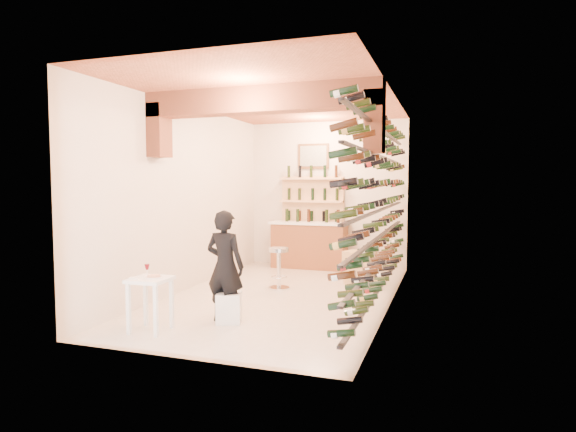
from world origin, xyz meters
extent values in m
plane|color=beige|center=(0.00, 0.00, 0.00)|extent=(6.00, 6.00, 0.00)
cube|color=beige|center=(0.00, 3.00, 1.60)|extent=(3.50, 0.02, 3.20)
cube|color=beige|center=(0.00, -3.00, 1.60)|extent=(3.50, 0.02, 3.20)
cube|color=beige|center=(-1.75, 0.00, 1.60)|extent=(0.02, 6.00, 3.20)
cube|color=beige|center=(1.75, 0.00, 1.60)|extent=(0.02, 6.00, 3.20)
cube|color=#AB5B3C|center=(0.00, 0.00, 3.20)|extent=(3.50, 6.00, 0.02)
cube|color=#9D5337|center=(0.00, -1.00, 3.02)|extent=(3.50, 0.35, 0.36)
cube|color=#9D5337|center=(-1.63, -1.00, 2.65)|extent=(0.24, 0.35, 0.80)
cube|color=#9D5337|center=(1.63, -1.00, 2.65)|extent=(0.24, 0.35, 0.80)
cube|color=black|center=(1.59, 0.00, 0.25)|extent=(0.06, 5.70, 0.03)
cube|color=black|center=(1.59, 0.00, 0.65)|extent=(0.06, 5.70, 0.03)
cube|color=black|center=(1.59, 0.00, 1.05)|extent=(0.06, 5.70, 0.03)
cube|color=black|center=(1.59, 0.00, 1.45)|extent=(0.06, 5.70, 0.03)
cube|color=black|center=(1.59, 0.00, 1.85)|extent=(0.06, 5.70, 0.03)
cube|color=black|center=(1.59, 0.00, 2.25)|extent=(0.06, 5.70, 0.03)
cube|color=black|center=(1.59, 0.00, 2.65)|extent=(0.06, 5.70, 0.03)
cube|color=brown|center=(-0.30, 2.65, 0.48)|extent=(1.60, 0.55, 0.96)
cube|color=white|center=(-0.30, 2.65, 0.98)|extent=(1.70, 0.62, 0.05)
cube|color=#DCAD7C|center=(-0.30, 2.92, 1.00)|extent=(1.40, 0.10, 2.00)
cube|color=#DCAD7C|center=(-0.30, 2.82, 0.45)|extent=(1.40, 0.28, 0.04)
cube|color=#DCAD7C|center=(-0.30, 2.82, 0.95)|extent=(1.40, 0.28, 0.04)
cube|color=#DCAD7C|center=(-0.30, 2.82, 1.45)|extent=(1.40, 0.28, 0.04)
cube|color=#DCAD7C|center=(-0.30, 2.82, 1.95)|extent=(1.40, 0.28, 0.04)
cube|color=brown|center=(-0.30, 2.97, 2.45)|extent=(0.70, 0.04, 0.55)
cube|color=#99998C|center=(-0.30, 2.94, 2.45)|extent=(0.60, 0.01, 0.45)
cube|color=white|center=(-0.94, -2.30, 0.66)|extent=(0.49, 0.49, 0.04)
cube|color=white|center=(-1.12, -2.49, 0.32)|extent=(0.04, 0.04, 0.63)
cube|color=white|center=(-0.75, -2.48, 0.32)|extent=(0.04, 0.04, 0.63)
cube|color=white|center=(-1.14, -2.12, 0.32)|extent=(0.04, 0.04, 0.63)
cube|color=white|center=(-0.76, -2.10, 0.32)|extent=(0.04, 0.04, 0.63)
cylinder|color=white|center=(-0.90, -2.28, 0.68)|extent=(0.22, 0.22, 0.01)
cylinder|color=#BF7266|center=(-0.90, -2.28, 0.70)|extent=(0.16, 0.16, 0.02)
cube|color=white|center=(-1.11, -2.41, 0.68)|extent=(0.14, 0.14, 0.01)
cylinder|color=white|center=(-1.08, -2.16, 0.68)|extent=(0.06, 0.06, 0.00)
cylinder|color=white|center=(-1.08, -2.16, 0.72)|extent=(0.01, 0.01, 0.08)
cone|color=#4E060F|center=(-1.08, -2.16, 0.79)|extent=(0.07, 0.07, 0.07)
cube|color=white|center=(-0.18, -1.63, 0.20)|extent=(0.40, 0.40, 0.40)
imported|color=black|center=(-0.25, -1.61, 0.75)|extent=(0.58, 0.40, 1.50)
cylinder|color=silver|center=(-0.23, 0.48, 0.01)|extent=(0.37, 0.37, 0.03)
cylinder|color=silver|center=(-0.23, 0.48, 0.35)|extent=(0.07, 0.07, 0.65)
cylinder|color=silver|center=(-0.23, 0.48, 0.69)|extent=(0.35, 0.35, 0.07)
torus|color=silver|center=(-0.23, 0.48, 0.21)|extent=(0.28, 0.28, 0.02)
cube|color=tan|center=(1.05, 1.30, 0.15)|extent=(0.54, 0.43, 0.29)
cube|color=tan|center=(1.05, 1.30, 0.45)|extent=(0.63, 0.53, 0.31)
camera|label=1|loc=(2.57, -7.34, 1.86)|focal=29.87mm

